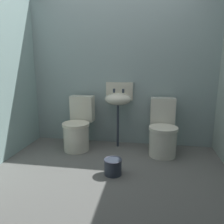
# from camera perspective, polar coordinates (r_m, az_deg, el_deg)

# --- Properties ---
(ground_plane) EXTENTS (3.26, 2.69, 0.08)m
(ground_plane) POSITION_cam_1_polar(r_m,az_deg,el_deg) (2.69, -1.05, -16.97)
(ground_plane) COLOR slate
(wall_back) EXTENTS (3.26, 0.10, 2.25)m
(wall_back) POSITION_cam_1_polar(r_m,az_deg,el_deg) (3.52, 2.47, 9.98)
(wall_back) COLOR #8FA5A5
(wall_back) RESTS_ON ground
(toilet_left) EXTENTS (0.42, 0.61, 0.78)m
(toilet_left) POSITION_cam_1_polar(r_m,az_deg,el_deg) (3.40, -8.73, -4.03)
(toilet_left) COLOR silver
(toilet_left) RESTS_ON ground
(toilet_right) EXTENTS (0.41, 0.60, 0.78)m
(toilet_right) POSITION_cam_1_polar(r_m,az_deg,el_deg) (3.25, 12.95, -5.02)
(toilet_right) COLOR silver
(toilet_right) RESTS_ON ground
(sink) EXTENTS (0.42, 0.35, 0.99)m
(sink) POSITION_cam_1_polar(r_m,az_deg,el_deg) (3.35, 1.62, 3.47)
(sink) COLOR #2E3644
(sink) RESTS_ON ground
(bucket) EXTENTS (0.22, 0.22, 0.19)m
(bucket) POSITION_cam_1_polar(r_m,az_deg,el_deg) (2.66, 0.25, -13.85)
(bucket) COLOR #2E3644
(bucket) RESTS_ON ground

